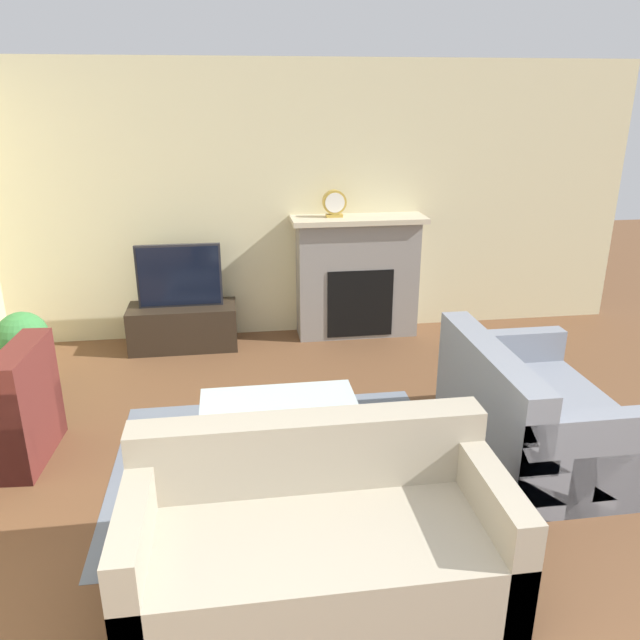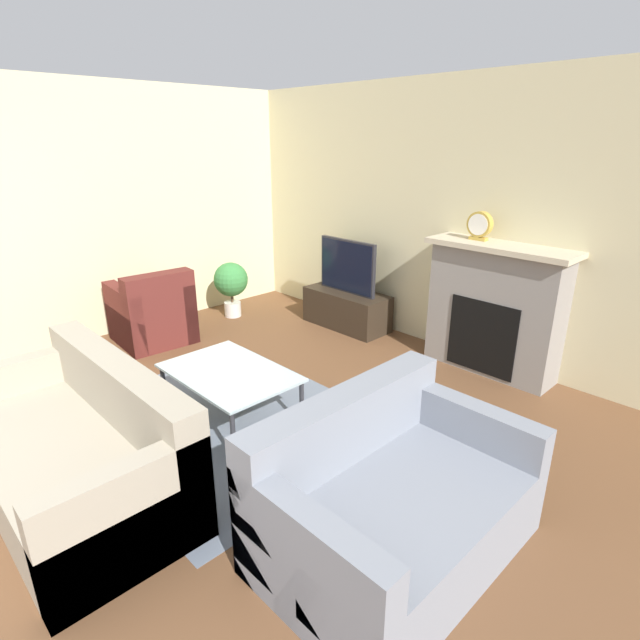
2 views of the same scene
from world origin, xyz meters
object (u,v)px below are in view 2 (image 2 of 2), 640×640
Objects in this scene: tv at (347,266)px; armchair_by_window at (153,315)px; coffee_table at (229,375)px; potted_plant at (231,282)px; couch_loveseat at (390,502)px; mantel_clock at (480,225)px; couch_sectional at (79,452)px.

armchair_by_window is (-1.15, -1.86, -0.43)m from tv.
coffee_table is 2.47m from potted_plant.
tv reaches higher than couch_loveseat.
coffee_table is at bearing 84.57° from armchair_by_window.
coffee_table is at bearing -35.00° from potted_plant.
potted_plant is 2.61× the size of mantel_clock.
tv is at bearing 152.27° from armchair_by_window.
mantel_clock is (1.52, 0.13, 0.64)m from tv.
couch_sectional is at bearing -100.73° from mantel_clock.
couch_sectional is 7.00× the size of mantel_clock.
armchair_by_window is at bearing -121.65° from tv.
couch_sectional and couch_loveseat have the same top height.
couch_sectional is 1.74× the size of coffee_table.
couch_sectional is 3.72m from mantel_clock.
tv is at bearing 104.32° from couch_sectional.
tv is at bearing 46.91° from couch_loveseat.
coffee_table is (0.77, -2.18, -0.36)m from tv.
couch_sectional is 2.51m from armchair_by_window.
couch_loveseat is 1.73m from coffee_table.
tv is 3.04× the size of mantel_clock.
couch_sectional and armchair_by_window have the same top height.
coffee_table is at bearing -70.45° from tv.
tv reaches higher than couch_sectional.
couch_loveseat is 2.11× the size of potted_plant.
couch_sectional is 1.27× the size of couch_loveseat.
couch_sectional is 2.68× the size of potted_plant.
tv reaches higher than potted_plant.
mantel_clock is (0.66, 3.49, 1.08)m from couch_sectional.
armchair_by_window is 3.50m from mantel_clock.
couch_sectional is at bearing -85.91° from coffee_table.
couch_loveseat is 4.06m from potted_plant.
potted_plant is at bearing 67.27° from couch_loveseat.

